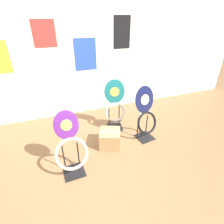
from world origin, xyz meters
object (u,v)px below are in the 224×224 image
(toilet_seat_display_purple_note, at_px, (71,148))
(storage_box, at_px, (110,138))
(toilet_seat_display_navy_moon, at_px, (146,117))
(toilet_seat_display_teal_sax, at_px, (115,107))

(toilet_seat_display_purple_note, height_order, storage_box, toilet_seat_display_purple_note)
(toilet_seat_display_navy_moon, bearing_deg, toilet_seat_display_teal_sax, 128.26)
(toilet_seat_display_teal_sax, bearing_deg, storage_box, -119.36)
(toilet_seat_display_navy_moon, height_order, storage_box, toilet_seat_display_navy_moon)
(storage_box, bearing_deg, toilet_seat_display_teal_sax, 60.64)
(toilet_seat_display_navy_moon, relative_size, toilet_seat_display_purple_note, 1.04)
(toilet_seat_display_teal_sax, distance_m, storage_box, 0.62)
(toilet_seat_display_teal_sax, relative_size, storage_box, 2.17)
(toilet_seat_display_navy_moon, bearing_deg, toilet_seat_display_purple_note, -165.10)
(toilet_seat_display_navy_moon, height_order, toilet_seat_display_teal_sax, toilet_seat_display_teal_sax)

